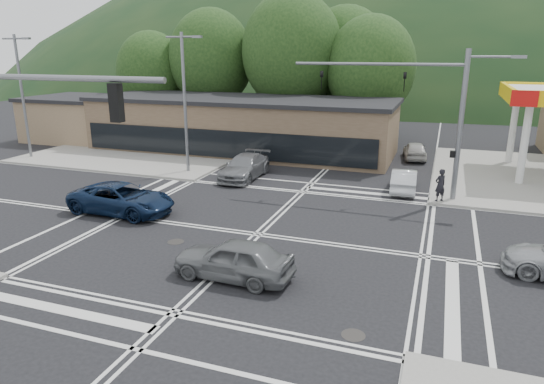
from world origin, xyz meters
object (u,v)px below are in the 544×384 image
(car_queue_a, at_px, (404,180))
(car_queue_b, at_px, (415,150))
(car_blue_west, at_px, (122,199))
(pedestrian, at_px, (440,185))
(car_northbound, at_px, (245,167))
(car_grey_center, at_px, (234,259))

(car_queue_a, relative_size, car_queue_b, 1.02)
(car_blue_west, xyz_separation_m, car_queue_b, (13.01, 18.00, -0.08))
(car_blue_west, bearing_deg, pedestrian, -63.15)
(car_blue_west, xyz_separation_m, car_queue_a, (13.01, 8.87, -0.09))
(car_queue_b, distance_m, car_northbound, 13.71)
(car_queue_a, bearing_deg, car_blue_west, 31.36)
(car_blue_west, height_order, car_queue_a, car_blue_west)
(car_grey_center, relative_size, car_queue_a, 1.10)
(car_grey_center, xyz_separation_m, pedestrian, (6.74, 11.79, 0.29))
(car_grey_center, bearing_deg, car_queue_a, 162.72)
(pedestrian, bearing_deg, car_blue_west, -14.80)
(car_northbound, height_order, pedestrian, pedestrian)
(car_blue_west, height_order, car_northbound, car_blue_west)
(car_queue_a, xyz_separation_m, car_queue_b, (0.00, 9.12, 0.01))
(car_queue_b, bearing_deg, car_blue_west, 46.07)
(car_blue_west, bearing_deg, car_queue_b, -34.01)
(car_northbound, distance_m, pedestrian, 11.99)
(car_queue_a, bearing_deg, car_northbound, -0.77)
(car_queue_b, xyz_separation_m, pedestrian, (2.00, -11.00, 0.36))
(car_queue_a, distance_m, pedestrian, 2.77)
(car_queue_a, height_order, car_queue_b, car_queue_b)
(car_queue_a, distance_m, car_queue_b, 9.12)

